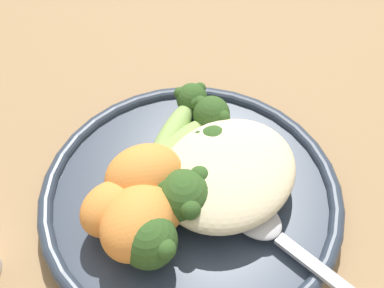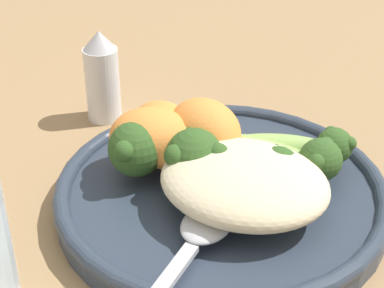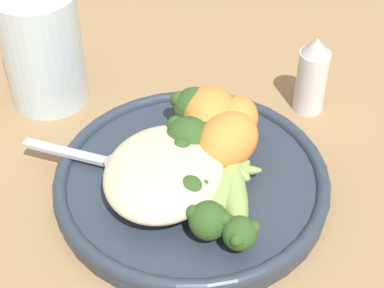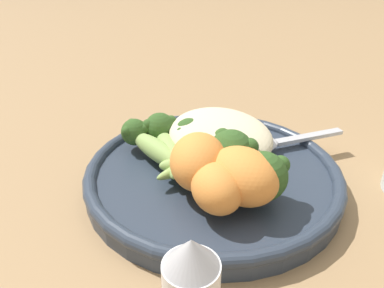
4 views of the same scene
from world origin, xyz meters
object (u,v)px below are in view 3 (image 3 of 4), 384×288
(sweet_potato_chunk_0, at_px, (228,140))
(salt_shaker, at_px, (312,75))
(broccoli_stalk_0, at_px, (201,120))
(plate, at_px, (191,182))
(sweet_potato_chunk_1, at_px, (237,119))
(sweet_potato_chunk_3, at_px, (214,129))
(broccoli_stalk_2, at_px, (167,167))
(spoon, at_px, (117,163))
(broccoli_stalk_5, at_px, (237,212))
(broccoli_stalk_1, at_px, (194,144))
(broccoli_stalk_4, at_px, (217,204))
(broccoli_stalk_3, at_px, (200,187))
(quinoa_mound, at_px, (164,172))
(water_glass, at_px, (43,49))
(sweet_potato_chunk_2, at_px, (210,114))

(sweet_potato_chunk_0, xyz_separation_m, salt_shaker, (0.12, -0.05, -0.00))
(broccoli_stalk_0, bearing_deg, plate, 145.32)
(sweet_potato_chunk_1, height_order, salt_shaker, salt_shaker)
(sweet_potato_chunk_3, bearing_deg, broccoli_stalk_2, 154.78)
(spoon, bearing_deg, broccoli_stalk_5, 166.26)
(spoon, bearing_deg, broccoli_stalk_1, -154.57)
(broccoli_stalk_2, distance_m, broccoli_stalk_4, 0.06)
(salt_shaker, bearing_deg, broccoli_stalk_4, 166.16)
(broccoli_stalk_2, bearing_deg, broccoli_stalk_4, 134.73)
(broccoli_stalk_0, relative_size, broccoli_stalk_3, 1.15)
(broccoli_stalk_0, distance_m, broccoli_stalk_4, 0.10)
(quinoa_mound, xyz_separation_m, water_glass, (0.11, 0.16, 0.02))
(sweet_potato_chunk_0, xyz_separation_m, spoon, (-0.04, 0.09, -0.02))
(sweet_potato_chunk_1, bearing_deg, broccoli_stalk_0, 107.45)
(broccoli_stalk_2, relative_size, broccoli_stalk_5, 1.14)
(broccoli_stalk_2, bearing_deg, sweet_potato_chunk_0, -155.11)
(broccoli_stalk_5, distance_m, spoon, 0.12)
(broccoli_stalk_2, relative_size, broccoli_stalk_4, 1.09)
(broccoli_stalk_3, bearing_deg, water_glass, -87.44)
(broccoli_stalk_1, height_order, salt_shaker, salt_shaker)
(broccoli_stalk_3, relative_size, broccoli_stalk_5, 0.83)
(sweet_potato_chunk_0, height_order, salt_shaker, salt_shaker)
(broccoli_stalk_1, bearing_deg, sweet_potato_chunk_3, -94.09)
(quinoa_mound, relative_size, sweet_potato_chunk_3, 1.65)
(broccoli_stalk_2, relative_size, sweet_potato_chunk_1, 2.28)
(broccoli_stalk_3, xyz_separation_m, sweet_potato_chunk_0, (0.05, -0.01, 0.01))
(sweet_potato_chunk_1, height_order, sweet_potato_chunk_3, sweet_potato_chunk_1)
(broccoli_stalk_3, height_order, sweet_potato_chunk_2, sweet_potato_chunk_2)
(broccoli_stalk_1, relative_size, sweet_potato_chunk_0, 1.41)
(broccoli_stalk_0, distance_m, broccoli_stalk_2, 0.06)
(sweet_potato_chunk_3, bearing_deg, broccoli_stalk_3, -174.20)
(plate, height_order, spoon, spoon)
(water_glass, bearing_deg, broccoli_stalk_5, -119.58)
(plate, relative_size, quinoa_mound, 2.09)
(broccoli_stalk_3, xyz_separation_m, sweet_potato_chunk_2, (0.08, 0.01, 0.01))
(quinoa_mound, xyz_separation_m, sweet_potato_chunk_3, (0.06, -0.03, 0.00))
(sweet_potato_chunk_0, xyz_separation_m, sweet_potato_chunk_3, (0.02, 0.02, -0.01))
(plate, bearing_deg, sweet_potato_chunk_3, -10.89)
(quinoa_mound, height_order, sweet_potato_chunk_2, sweet_potato_chunk_2)
(sweet_potato_chunk_3, xyz_separation_m, water_glass, (0.04, 0.18, 0.02))
(broccoli_stalk_5, bearing_deg, broccoli_stalk_3, -131.61)
(plate, bearing_deg, broccoli_stalk_2, 123.79)
(spoon, bearing_deg, sweet_potato_chunk_1, -139.77)
(plate, height_order, broccoli_stalk_5, broccoli_stalk_5)
(broccoli_stalk_2, relative_size, broccoli_stalk_3, 1.38)
(broccoli_stalk_0, height_order, water_glass, water_glass)
(plate, xyz_separation_m, quinoa_mound, (-0.02, 0.02, 0.03))
(quinoa_mound, height_order, broccoli_stalk_2, same)
(sweet_potato_chunk_3, bearing_deg, sweet_potato_chunk_1, -41.94)
(sweet_potato_chunk_2, bearing_deg, quinoa_mound, 167.29)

